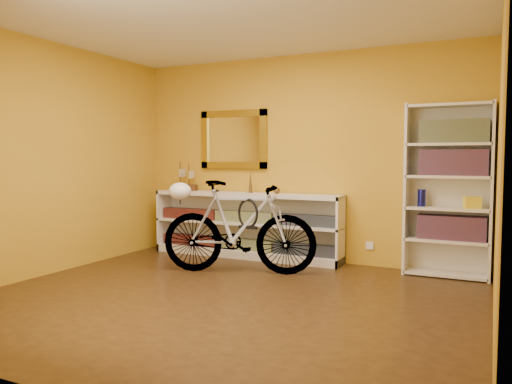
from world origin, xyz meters
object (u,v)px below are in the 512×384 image
at_px(console_unit, 245,225).
at_px(bicycle, 239,227).
at_px(helmet, 180,191).
at_px(bookcase, 448,190).

bearing_deg(console_unit, bicycle, -67.49).
bearing_deg(helmet, bicycle, 16.77).
height_order(console_unit, helmet, helmet).
bearing_deg(bookcase, bicycle, -157.84).
distance_m(console_unit, bookcase, 2.52).
bearing_deg(bookcase, helmet, -159.07).
xyz_separation_m(bicycle, helmet, (-0.65, -0.20, 0.40)).
height_order(bookcase, helmet, bookcase).
bearing_deg(helmet, console_unit, 73.53).
relative_size(console_unit, bicycle, 1.46).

